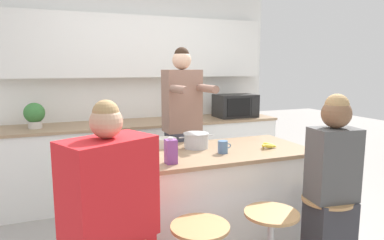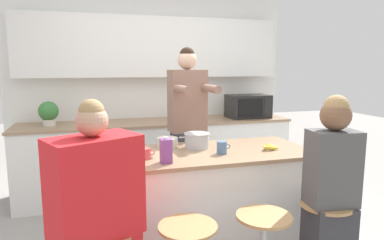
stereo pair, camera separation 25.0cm
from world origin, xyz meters
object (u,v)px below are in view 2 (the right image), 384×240
object	(u,v)px
fruit_bowl	(168,142)
person_cooking	(187,138)
person_seated_near	(330,201)
kitchen_island	(195,205)
coffee_cup_far	(145,154)
juice_carton	(166,151)
coffee_cup_near	(222,148)
potted_plant	(49,113)
cooking_pot	(197,140)
microwave	(248,106)
person_wrapped_blanket	(97,231)
banana_bunch	(269,147)

from	to	relation	value
fruit_bowl	person_cooking	bearing A→B (deg)	52.11
person_seated_near	fruit_bowl	bearing A→B (deg)	142.86
kitchen_island	coffee_cup_far	world-z (taller)	coffee_cup_far
person_cooking	juice_carton	world-z (taller)	person_cooking
coffee_cup_near	potted_plant	bearing A→B (deg)	130.94
juice_carton	potted_plant	size ratio (longest dim) A/B	0.68
potted_plant	cooking_pot	bearing A→B (deg)	-47.35
microwave	coffee_cup_near	bearing A→B (deg)	-121.73
person_seated_near	potted_plant	world-z (taller)	person_seated_near
cooking_pot	coffee_cup_near	bearing A→B (deg)	-61.26
person_wrapped_blanket	cooking_pot	xyz separation A→B (m)	(0.84, 0.80, 0.30)
fruit_bowl	juice_carton	distance (m)	0.52
cooking_pot	potted_plant	distance (m)	1.93
person_cooking	microwave	size ratio (longest dim) A/B	3.31
cooking_pot	banana_bunch	world-z (taller)	cooking_pot
juice_carton	potted_plant	distance (m)	2.03
kitchen_island	person_seated_near	bearing A→B (deg)	-40.86
person_cooking	cooking_pot	world-z (taller)	person_cooking
cooking_pot	fruit_bowl	world-z (taller)	cooking_pot
person_wrapped_blanket	microwave	world-z (taller)	person_wrapped_blanket
person_wrapped_blanket	coffee_cup_near	distance (m)	1.16
coffee_cup_far	microwave	world-z (taller)	microwave
coffee_cup_near	microwave	size ratio (longest dim) A/B	0.21
kitchen_island	cooking_pot	size ratio (longest dim) A/B	6.29
coffee_cup_far	banana_bunch	world-z (taller)	coffee_cup_far
kitchen_island	person_wrapped_blanket	xyz separation A→B (m)	(-0.78, -0.67, 0.21)
coffee_cup_far	juice_carton	xyz separation A→B (m)	(0.13, -0.14, 0.05)
juice_carton	potted_plant	bearing A→B (deg)	118.29
person_cooking	microwave	bearing A→B (deg)	37.15
person_wrapped_blanket	potted_plant	world-z (taller)	person_wrapped_blanket
coffee_cup_near	coffee_cup_far	distance (m)	0.60
juice_carton	microwave	world-z (taller)	microwave
kitchen_island	cooking_pot	bearing A→B (deg)	65.79
coffee_cup_far	potted_plant	xyz separation A→B (m)	(-0.84, 1.64, 0.13)
banana_bunch	juice_carton	size ratio (longest dim) A/B	0.84
kitchen_island	juice_carton	world-z (taller)	juice_carton
coffee_cup_far	microwave	size ratio (longest dim) A/B	0.21
coffee_cup_far	juice_carton	world-z (taller)	juice_carton
person_seated_near	fruit_bowl	distance (m)	1.35
person_wrapped_blanket	juice_carton	xyz separation A→B (m)	(0.50, 0.43, 0.33)
kitchen_island	microwave	world-z (taller)	microwave
cooking_pot	coffee_cup_far	size ratio (longest dim) A/B	2.72
juice_carton	person_cooking	bearing A→B (deg)	65.03
fruit_bowl	coffee_cup_near	distance (m)	0.51
person_wrapped_blanket	banana_bunch	bearing A→B (deg)	-3.37
fruit_bowl	kitchen_island	bearing A→B (deg)	-57.81
kitchen_island	person_cooking	world-z (taller)	person_cooking
kitchen_island	person_cooking	bearing A→B (deg)	79.59
fruit_bowl	coffee_cup_far	distance (m)	0.43
person_cooking	coffee_cup_far	size ratio (longest dim) A/B	15.77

